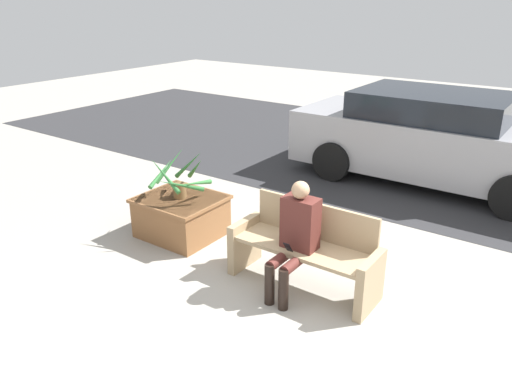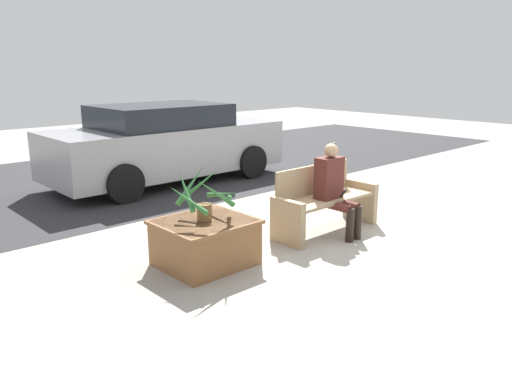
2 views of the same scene
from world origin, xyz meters
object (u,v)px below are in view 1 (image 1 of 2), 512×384
object	(u,v)px
bench	(306,249)
planter_box	(181,215)
parked_car	(434,138)
person_seated	(295,234)
potted_plant	(180,178)

from	to	relation	value
bench	planter_box	world-z (taller)	bench
planter_box	parked_car	bearing A→B (deg)	62.88
bench	parked_car	size ratio (longest dim) A/B	0.36
person_seated	parked_car	world-z (taller)	parked_car
person_seated	potted_plant	world-z (taller)	person_seated
bench	potted_plant	bearing A→B (deg)	176.43
bench	parked_car	world-z (taller)	parked_car
bench	potted_plant	world-z (taller)	potted_plant
potted_plant	parked_car	size ratio (longest dim) A/B	0.17
potted_plant	parked_car	distance (m)	4.37
person_seated	planter_box	xyz separation A→B (m)	(-1.89, 0.31, -0.38)
potted_plant	bench	bearing A→B (deg)	-3.57
potted_plant	planter_box	bearing A→B (deg)	179.37
potted_plant	parked_car	xyz separation A→B (m)	(1.98, 3.89, -0.04)
person_seated	bench	bearing A→B (deg)	83.47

